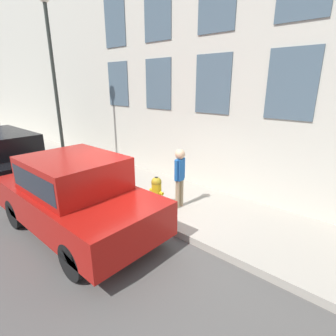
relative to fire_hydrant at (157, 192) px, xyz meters
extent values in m
plane|color=#514F4C|center=(-0.59, -0.26, -0.63)|extent=(80.00, 80.00, 0.00)
cube|color=#A8A093|center=(0.78, -0.26, -0.54)|extent=(2.75, 60.00, 0.18)
cube|color=beige|center=(2.31, -0.26, 3.98)|extent=(0.30, 40.00, 9.21)
cube|color=#4C6070|center=(2.14, -2.46, 2.79)|extent=(0.03, 1.18, 1.67)
cube|color=#4C6070|center=(2.14, -0.26, 2.79)|extent=(0.03, 1.18, 1.67)
cube|color=#4C6070|center=(2.14, 1.93, 2.79)|extent=(0.03, 1.18, 1.67)
cube|color=#4C6070|center=(2.14, 4.13, 2.79)|extent=(0.03, 1.18, 1.67)
cube|color=#4C6070|center=(2.14, 1.93, 4.97)|extent=(0.03, 1.18, 1.67)
cube|color=#4C6070|center=(2.14, 4.13, 4.97)|extent=(0.03, 1.18, 1.67)
cylinder|color=gold|center=(0.00, 0.00, -0.43)|extent=(0.36, 0.36, 0.04)
cylinder|color=gold|center=(0.00, 0.00, -0.08)|extent=(0.27, 0.27, 0.73)
sphere|color=#A4891E|center=(0.00, 0.00, 0.28)|extent=(0.28, 0.28, 0.28)
cylinder|color=black|center=(0.00, 0.00, 0.37)|extent=(0.09, 0.09, 0.11)
cylinder|color=gold|center=(0.00, -0.18, 0.00)|extent=(0.09, 0.10, 0.09)
cylinder|color=gold|center=(0.00, 0.18, 0.00)|extent=(0.09, 0.10, 0.09)
cylinder|color=#998466|center=(0.34, -0.46, -0.06)|extent=(0.11, 0.11, 0.79)
cylinder|color=#998466|center=(0.51, -0.46, -0.06)|extent=(0.11, 0.11, 0.79)
cube|color=#1E59A5|center=(0.42, -0.46, 0.63)|extent=(0.21, 0.15, 0.59)
cylinder|color=#1E59A5|center=(0.27, -0.46, 0.65)|extent=(0.09, 0.09, 0.56)
cylinder|color=#1E59A5|center=(0.58, -0.46, 0.65)|extent=(0.09, 0.09, 0.56)
sphere|color=tan|center=(0.42, -0.46, 1.06)|extent=(0.26, 0.26, 0.26)
cylinder|color=black|center=(-2.86, 2.11, -0.26)|extent=(0.24, 0.73, 0.73)
cylinder|color=black|center=(-1.04, 2.11, -0.26)|extent=(0.24, 0.73, 0.73)
cylinder|color=black|center=(-2.86, -0.66, -0.26)|extent=(0.24, 0.73, 0.73)
cylinder|color=black|center=(-1.04, -0.66, -0.26)|extent=(0.24, 0.73, 0.73)
cube|color=#A5140F|center=(-1.95, 0.73, 0.12)|extent=(2.06, 4.45, 0.76)
cube|color=#A5140F|center=(-1.95, 0.73, 0.88)|extent=(1.81, 2.14, 0.75)
cube|color=#1E232D|center=(-1.95, 0.73, 0.88)|extent=(1.82, 1.97, 0.48)
cylinder|color=black|center=(-0.89, 8.05, -0.29)|extent=(0.24, 0.67, 0.67)
cylinder|color=black|center=(-0.89, 4.72, -0.29)|extent=(0.24, 0.67, 0.67)
cube|color=black|center=(-1.77, 6.39, 0.06)|extent=(2.00, 5.36, 0.69)
cube|color=black|center=(-1.77, 6.25, 0.77)|extent=(1.76, 3.33, 0.74)
cube|color=#1E232D|center=(-1.77, 6.25, 0.77)|extent=(1.77, 3.06, 0.47)
cylinder|color=#2D332D|center=(-0.13, 4.79, -0.39)|extent=(0.26, 0.26, 0.12)
cylinder|color=#2D332D|center=(-0.13, 4.79, 2.46)|extent=(0.12, 0.12, 5.82)
camera|label=1|loc=(-4.72, -4.61, 2.81)|focal=28.00mm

